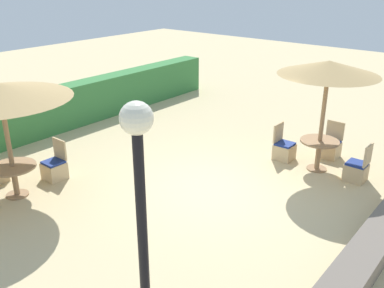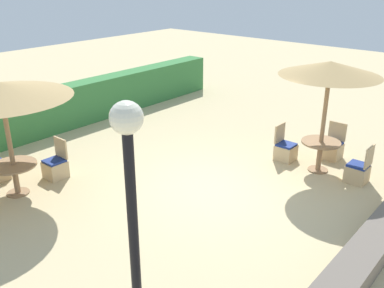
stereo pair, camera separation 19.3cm
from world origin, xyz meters
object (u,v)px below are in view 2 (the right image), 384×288
at_px(parasol_front_right, 330,69).
at_px(round_table_back_left, 14,171).
at_px(round_table_front_right, 320,149).
at_px(parasol_back_left, 0,90).
at_px(lamp_post, 131,186).
at_px(patio_chair_front_right_east, 332,149).
at_px(patio_chair_front_right_south, 358,172).
at_px(patio_chair_front_right_north, 285,150).
at_px(patio_chair_back_left_east, 56,167).

distance_m(parasol_front_right, round_table_back_left, 7.25).
bearing_deg(round_table_front_right, parasol_back_left, 140.08).
bearing_deg(parasol_front_right, round_table_back_left, 140.08).
height_order(lamp_post, patio_chair_front_right_east, lamp_post).
bearing_deg(round_table_front_right, lamp_post, -174.81).
bearing_deg(patio_chair_front_right_south, patio_chair_front_right_east, 47.86).
xyz_separation_m(patio_chair_front_right_east, round_table_back_left, (-6.27, 4.42, 0.27)).
bearing_deg(parasol_back_left, patio_chair_front_right_south, -45.45).
relative_size(parasol_front_right, round_table_front_right, 2.89).
bearing_deg(patio_chair_front_right_north, parasol_front_right, 88.30).
bearing_deg(round_table_back_left, patio_chair_front_right_north, -33.40).
height_order(round_table_front_right, patio_chair_front_right_south, patio_chair_front_right_south).
relative_size(lamp_post, parasol_back_left, 1.18).
height_order(parasol_front_right, round_table_front_right, parasol_front_right).
distance_m(parasol_back_left, patio_chair_back_left_east, 2.29).
xyz_separation_m(lamp_post, patio_chair_front_right_east, (7.37, 0.65, -2.09)).
xyz_separation_m(lamp_post, patio_chair_front_right_north, (6.48, 1.52, -2.09)).
bearing_deg(patio_chair_front_right_east, parasol_back_left, 54.80).
distance_m(round_table_front_right, parasol_back_left, 7.20).
bearing_deg(patio_chair_front_right_north, lamp_post, 13.17).
bearing_deg(patio_chair_front_right_east, round_table_front_right, 93.68).
relative_size(patio_chair_front_right_south, patio_chair_back_left_east, 1.00).
bearing_deg(patio_chair_front_right_north, round_table_back_left, -33.40).
distance_m(round_table_front_right, round_table_back_left, 6.98).
distance_m(patio_chair_front_right_south, patio_chair_front_right_east, 1.37).
relative_size(parasol_front_right, patio_chair_back_left_east, 2.87).
bearing_deg(patio_chair_front_right_north, round_table_front_right, 88.30).
xyz_separation_m(round_table_front_right, patio_chair_front_right_south, (-0.00, -0.96, -0.30)).
bearing_deg(patio_chair_front_right_east, patio_chair_front_right_south, 137.86).
bearing_deg(patio_chair_back_left_east, patio_chair_front_right_east, -130.33).
distance_m(parasol_front_right, parasol_back_left, 6.98).
xyz_separation_m(lamp_post, round_table_front_right, (6.45, 0.59, -1.79)).
relative_size(patio_chair_front_right_south, parasol_back_left, 0.33).
bearing_deg(patio_chair_back_left_east, parasol_front_right, -136.16).
height_order(parasol_front_right, round_table_back_left, parasol_front_right).
height_order(lamp_post, round_table_back_left, lamp_post).
bearing_deg(patio_chair_front_right_south, lamp_post, 176.72).
xyz_separation_m(patio_chair_front_right_south, patio_chair_back_left_east, (-4.34, 5.48, 0.00)).
bearing_deg(round_table_back_left, patio_chair_front_right_east, -35.20).
relative_size(patio_chair_front_right_south, patio_chair_front_right_east, 1.00).
bearing_deg(parasol_front_right, patio_chair_front_right_south, -90.21).
bearing_deg(round_table_front_right, round_table_back_left, 140.08).
xyz_separation_m(patio_chair_front_right_north, round_table_back_left, (-5.38, 3.55, 0.27)).
xyz_separation_m(patio_chair_front_right_south, patio_chair_front_right_east, (0.92, 1.01, 0.00)).
relative_size(lamp_post, patio_chair_back_left_east, 3.57).
relative_size(patio_chair_front_right_south, patio_chair_front_right_north, 1.00).
distance_m(parasol_back_left, round_table_back_left, 1.79).
relative_size(parasol_front_right, patio_chair_front_right_north, 2.87).
relative_size(round_table_front_right, parasol_back_left, 0.33).
xyz_separation_m(patio_chair_front_right_south, parasol_back_left, (-5.35, 5.43, 2.06)).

